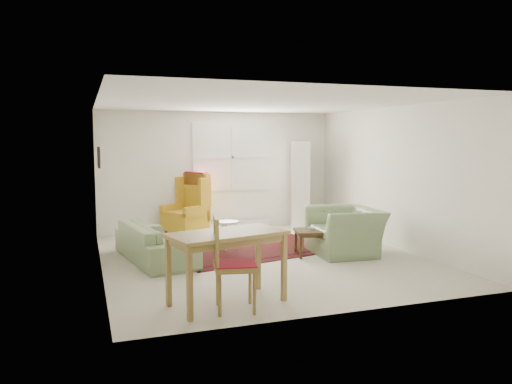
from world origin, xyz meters
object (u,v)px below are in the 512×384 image
object	(u,v)px
wingback_chair	(185,204)
desk	(227,268)
coffee_table	(311,243)
armchair	(345,226)
desk_chair	(235,263)
cabinet	(301,185)
sofa	(155,235)
stool	(228,235)

from	to	relation	value
wingback_chair	desk	world-z (taller)	wingback_chair
desk	wingback_chair	bearing A→B (deg)	85.30
desk	coffee_table	bearing A→B (deg)	43.59
armchair	desk_chair	size ratio (longest dim) A/B	1.11
armchair	wingback_chair	bearing A→B (deg)	-134.52
cabinet	desk	distance (m)	5.26
wingback_chair	sofa	bearing A→B (deg)	-58.30
sofa	wingback_chair	world-z (taller)	wingback_chair
desk_chair	wingback_chair	bearing A→B (deg)	7.26
wingback_chair	stool	distance (m)	1.68
stool	desk_chair	bearing A→B (deg)	-104.37
sofa	desk	size ratio (longest dim) A/B	1.50
armchair	desk	distance (m)	3.17
sofa	desk_chair	distance (m)	2.72
desk	desk_chair	distance (m)	0.27
wingback_chair	desk	distance (m)	4.38
cabinet	armchair	bearing A→B (deg)	-74.28
armchair	cabinet	distance (m)	2.58
stool	desk_chair	distance (m)	3.14
desk	armchair	bearing A→B (deg)	35.48
desk_chair	cabinet	bearing A→B (deg)	-20.55
armchair	desk	xyz separation A→B (m)	(-2.58, -1.84, -0.04)
desk_chair	desk	bearing A→B (deg)	17.75
armchair	desk_chair	world-z (taller)	desk_chair
sofa	coffee_table	xyz separation A→B (m)	(2.50, -0.52, -0.19)
wingback_chair	stool	size ratio (longest dim) A/B	2.50
sofa	wingback_chair	xyz separation A→B (m)	(0.87, 1.94, 0.23)
stool	desk	bearing A→B (deg)	-106.08
cabinet	coffee_table	bearing A→B (deg)	-87.38
sofa	coffee_table	size ratio (longest dim) A/B	3.80
sofa	cabinet	xyz separation A→B (m)	(3.41, 1.94, 0.53)
coffee_table	stool	world-z (taller)	stool
stool	desk	distance (m)	2.91
sofa	armchair	xyz separation A→B (m)	(3.09, -0.58, 0.06)
armchair	wingback_chair	distance (m)	3.37
armchair	desk_chair	distance (m)	3.30
cabinet	desk_chair	size ratio (longest dim) A/B	1.76
armchair	stool	xyz separation A→B (m)	(-1.78, 0.94, -0.21)
wingback_chair	cabinet	distance (m)	2.56
stool	coffee_table	bearing A→B (deg)	-36.93
stool	cabinet	xyz separation A→B (m)	(2.09, 1.58, 0.69)
wingback_chair	desk_chair	size ratio (longest dim) A/B	1.18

